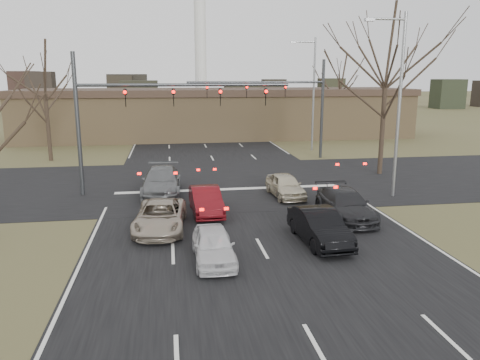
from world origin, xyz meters
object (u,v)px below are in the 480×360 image
object	(u,v)px
building	(218,113)
mast_arm_near	(137,105)
streetlight_right_near	(397,97)
streetlight_right_far	(312,88)
car_black_hatch	(319,227)
mast_arm_far	(289,97)
car_grey_ahead	(162,181)
car_charcoal_sedan	(345,205)
car_silver_ahead	(285,185)
car_silver_suv	(160,216)
car_white_sedan	(213,245)
car_red_ahead	(206,201)

from	to	relation	value
building	mast_arm_near	distance (m)	26.14
streetlight_right_near	streetlight_right_far	bearing A→B (deg)	88.32
car_black_hatch	mast_arm_near	bearing A→B (deg)	124.98
mast_arm_far	car_grey_ahead	bearing A→B (deg)	-134.12
car_black_hatch	car_charcoal_sedan	size ratio (longest dim) A/B	0.89
streetlight_right_far	car_silver_ahead	size ratio (longest dim) A/B	2.60
mast_arm_far	car_charcoal_sedan	world-z (taller)	mast_arm_far
car_silver_suv	car_charcoal_sedan	distance (m)	8.76
mast_arm_near	car_charcoal_sedan	distance (m)	12.75
car_silver_ahead	car_grey_ahead	bearing A→B (deg)	162.93
building	car_white_sedan	distance (m)	36.24
car_silver_suv	car_charcoal_sedan	bearing A→B (deg)	7.74
mast_arm_far	car_charcoal_sedan	xyz separation A→B (m)	(-1.44, -16.62, -4.33)
mast_arm_near	car_silver_suv	size ratio (longest dim) A/B	2.63
mast_arm_far	car_grey_ahead	size ratio (longest dim) A/B	2.10
building	car_black_hatch	size ratio (longest dim) A/B	10.09
mast_arm_near	car_white_sedan	world-z (taller)	mast_arm_near
car_charcoal_sedan	car_silver_ahead	xyz separation A→B (m)	(-1.83, 4.45, -0.03)
mast_arm_far	streetlight_right_far	size ratio (longest dim) A/B	1.11
streetlight_right_near	car_grey_ahead	size ratio (longest dim) A/B	1.89
car_grey_ahead	car_silver_suv	bearing A→B (deg)	-87.69
mast_arm_far	car_black_hatch	xyz separation A→B (m)	(-3.73, -19.66, -4.33)
car_grey_ahead	car_silver_ahead	distance (m)	7.11
streetlight_right_far	car_white_sedan	distance (m)	27.86
streetlight_right_far	car_charcoal_sedan	world-z (taller)	streetlight_right_far
car_black_hatch	building	bearing A→B (deg)	87.24
car_silver_suv	streetlight_right_far	bearing A→B (deg)	62.57
building	streetlight_right_near	world-z (taller)	streetlight_right_near
mast_arm_far	car_red_ahead	distance (m)	17.37
streetlight_right_far	car_charcoal_sedan	xyz separation A→B (m)	(-4.58, -20.62, -4.90)
mast_arm_near	streetlight_right_near	xyz separation A→B (m)	(14.05, -3.00, 0.51)
building	car_red_ahead	size ratio (longest dim) A/B	10.60
car_white_sedan	car_silver_ahead	size ratio (longest dim) A/B	0.95
car_silver_suv	streetlight_right_near	bearing A→B (deg)	22.45
car_white_sedan	car_grey_ahead	bearing A→B (deg)	100.52
building	mast_arm_far	size ratio (longest dim) A/B	3.81
mast_arm_far	car_silver_ahead	distance (m)	13.34
mast_arm_near	car_black_hatch	world-z (taller)	mast_arm_near
car_red_ahead	building	bearing A→B (deg)	80.29
building	streetlight_right_near	bearing A→B (deg)	-76.31
mast_arm_far	car_black_hatch	world-z (taller)	mast_arm_far
car_charcoal_sedan	car_white_sedan	bearing A→B (deg)	-146.81
building	car_grey_ahead	distance (m)	26.27
car_charcoal_sedan	car_silver_ahead	distance (m)	4.82
streetlight_right_near	car_white_sedan	world-z (taller)	streetlight_right_near
streetlight_right_near	car_charcoal_sedan	bearing A→B (deg)	-138.37
car_black_hatch	car_silver_ahead	xyz separation A→B (m)	(0.46, 7.49, -0.04)
car_silver_ahead	mast_arm_far	bearing A→B (deg)	71.47
car_white_sedan	car_black_hatch	size ratio (longest dim) A/B	0.87
car_grey_ahead	streetlight_right_near	bearing A→B (deg)	-8.72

